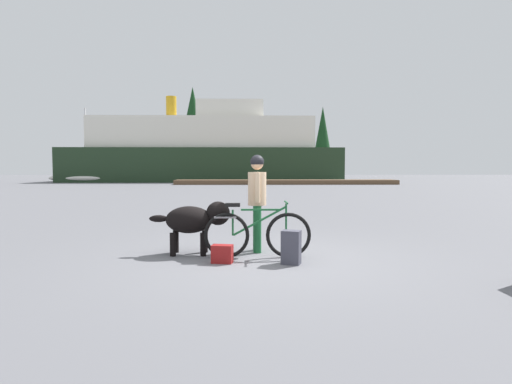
% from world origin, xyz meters
% --- Properties ---
extents(ground_plane, '(160.00, 160.00, 0.00)m').
position_xyz_m(ground_plane, '(0.00, 0.00, 0.00)').
color(ground_plane, slate).
extents(bicycle, '(1.75, 0.44, 0.93)m').
position_xyz_m(bicycle, '(-0.10, 0.16, 0.40)').
color(bicycle, black).
rests_on(bicycle, ground_plane).
extents(person_cyclist, '(0.32, 0.53, 1.70)m').
position_xyz_m(person_cyclist, '(-0.08, 0.68, 1.02)').
color(person_cyclist, '#19592D').
rests_on(person_cyclist, ground_plane).
extents(dog, '(1.37, 0.54, 0.90)m').
position_xyz_m(dog, '(-1.14, 0.48, 0.60)').
color(dog, black).
rests_on(dog, ground_plane).
extents(backpack, '(0.33, 0.28, 0.52)m').
position_xyz_m(backpack, '(0.41, -0.29, 0.26)').
color(backpack, '#3F3F4C').
rests_on(backpack, ground_plane).
extents(handbag_pannier, '(0.35, 0.24, 0.28)m').
position_xyz_m(handbag_pannier, '(-0.65, -0.19, 0.14)').
color(handbag_pannier, maroon).
rests_on(handbag_pannier, ground_plane).
extents(dock_pier, '(19.72, 2.32, 0.40)m').
position_xyz_m(dock_pier, '(3.32, 30.49, 0.20)').
color(dock_pier, brown).
rests_on(dock_pier, ground_plane).
extents(ferry_boat, '(28.79, 7.97, 9.10)m').
position_xyz_m(ferry_boat, '(-4.69, 38.52, 3.24)').
color(ferry_boat, '#1E331E').
rests_on(ferry_boat, ground_plane).
extents(sailboat_moored, '(7.54, 2.11, 7.43)m').
position_xyz_m(sailboat_moored, '(-16.28, 35.47, 0.49)').
color(sailboat_moored, silver).
rests_on(sailboat_moored, ground_plane).
extents(pine_tree_far_left, '(4.24, 4.24, 13.18)m').
position_xyz_m(pine_tree_far_left, '(-7.97, 54.35, 8.19)').
color(pine_tree_far_left, '#4C331E').
rests_on(pine_tree_far_left, ground_plane).
extents(pine_tree_center, '(3.02, 3.02, 10.26)m').
position_xyz_m(pine_tree_center, '(1.48, 52.00, 6.71)').
color(pine_tree_center, '#4C331E').
rests_on(pine_tree_center, ground_plane).
extents(pine_tree_far_right, '(2.98, 2.98, 10.49)m').
position_xyz_m(pine_tree_far_right, '(11.08, 54.74, 6.28)').
color(pine_tree_far_right, '#4C331E').
rests_on(pine_tree_far_right, ground_plane).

